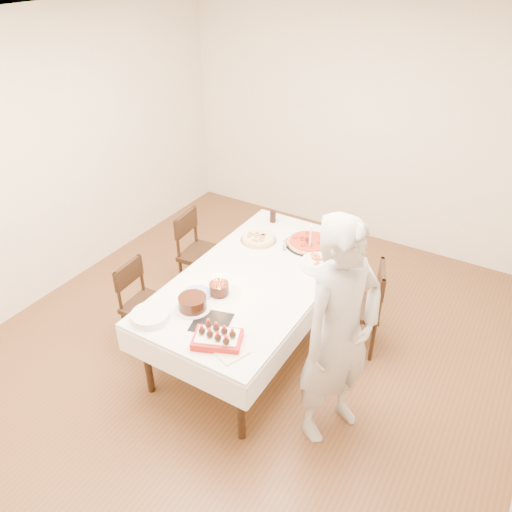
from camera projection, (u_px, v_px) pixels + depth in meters
The scene contains 23 objects.
floor at pixel (250, 349), 4.53m from camera, with size 5.00×5.00×0.00m, color brown.
wall_back at pixel (366, 127), 5.59m from camera, with size 4.50×0.04×2.70m, color #EBE2C6.
wall_left at pixel (49, 160), 4.77m from camera, with size 0.04×5.00×2.70m, color #EBE2C6.
ceiling at pixel (247, 25), 3.06m from camera, with size 5.00×5.00×0.00m, color white.
dining_table at pixel (256, 310), 4.41m from camera, with size 1.14×2.14×0.75m, color white.
chair_right_savory at pixel (355, 306), 4.36m from camera, with size 0.44×0.44×0.87m, color black, non-canonical shape.
chair_left_savory at pixel (204, 254), 5.06m from camera, with size 0.45×0.45×0.87m, color black, non-canonical shape.
chair_left_dessert at pixel (148, 306), 4.41m from camera, with size 0.42×0.42×0.81m, color black, non-canonical shape.
person at pixel (339, 335), 3.37m from camera, with size 0.65×0.43×1.79m, color beige.
pizza_white at pixel (258, 239), 4.67m from camera, with size 0.34×0.34×0.04m, color beige.
pizza_pepperoni at pixel (309, 243), 4.61m from camera, with size 0.45×0.45×0.04m, color red.
red_placemat at pixel (325, 255), 4.47m from camera, with size 0.22×0.22×0.01m, color #B21E1E.
pasta_bowl at pixel (316, 264), 4.27m from camera, with size 0.25×0.25×0.08m, color white.
taper_candle at pixel (310, 237), 4.47m from camera, with size 0.06×0.06×0.27m, color white.
shaker_pair at pixel (284, 245), 4.52m from camera, with size 0.08×0.08×0.09m, color white, non-canonical shape.
cola_glass at pixel (273, 217), 4.96m from camera, with size 0.06×0.06×0.12m, color black.
layer_cake at pixel (193, 303), 3.80m from camera, with size 0.28×0.28×0.11m, color black.
cake_board at pixel (211, 322), 3.70m from camera, with size 0.27×0.27×0.01m, color black.
birthday_cake at pixel (219, 285), 3.94m from camera, with size 0.16×0.16×0.15m, color #381C0F.
strawberry_box at pixel (217, 338), 3.49m from camera, with size 0.34×0.23×0.08m, color #A31812, non-canonical shape.
box_lid at pixel (226, 348), 3.47m from camera, with size 0.31×0.20×0.03m, color beige.
plate_stack at pixel (151, 316), 3.72m from camera, with size 0.29×0.29×0.06m, color white.
china_plate at pixel (197, 294), 3.98m from camera, with size 0.24×0.24×0.01m, color white.
Camera 1 is at (1.77, -2.84, 3.17)m, focal length 35.00 mm.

